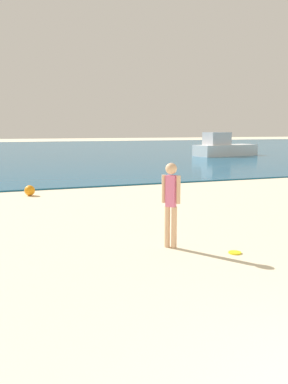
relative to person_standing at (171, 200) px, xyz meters
name	(u,v)px	position (x,y,z in m)	size (l,w,h in m)	color
water	(17,150)	(-0.13, 38.48, -0.89)	(160.00, 60.00, 0.06)	#14567F
person_standing	(171,200)	(0.00, 0.00, 0.00)	(0.28, 0.29, 1.62)	#DDAD84
frisbee	(235,253)	(0.94, -0.77, -0.91)	(0.23, 0.23, 0.03)	yellow
boat_near	(224,148)	(15.14, 22.51, -0.19)	(5.94, 3.00, 1.93)	white
beach_ball	(30,190)	(-1.88, 7.36, -0.74)	(0.35, 0.35, 0.35)	orange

